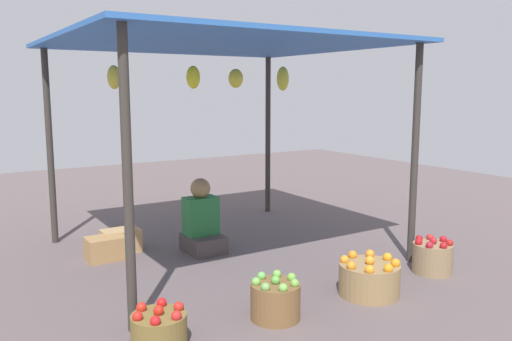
# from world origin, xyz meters

# --- Properties ---
(ground_plane) EXTENTS (14.00, 14.00, 0.00)m
(ground_plane) POSITION_xyz_m (0.00, 0.00, 0.00)
(ground_plane) COLOR #605253
(market_stall_structure) EXTENTS (3.16, 2.87, 2.17)m
(market_stall_structure) POSITION_xyz_m (0.00, 0.01, 2.03)
(market_stall_structure) COLOR #38332D
(market_stall_structure) RESTS_ON ground
(vendor_person) EXTENTS (0.36, 0.44, 0.78)m
(vendor_person) POSITION_xyz_m (-0.18, 0.11, 0.30)
(vendor_person) COLOR #453C3C
(vendor_person) RESTS_ON ground
(basket_red_tomatoes) EXTENTS (0.37, 0.37, 0.29)m
(basket_red_tomatoes) POSITION_xyz_m (-1.36, -1.61, 0.12)
(basket_red_tomatoes) COLOR brown
(basket_red_tomatoes) RESTS_ON ground
(basket_green_apples) EXTENTS (0.37, 0.37, 0.33)m
(basket_green_apples) POSITION_xyz_m (-0.46, -1.67, 0.15)
(basket_green_apples) COLOR brown
(basket_green_apples) RESTS_ON ground
(basket_oranges) EXTENTS (0.50, 0.50, 0.33)m
(basket_oranges) POSITION_xyz_m (0.46, -1.70, 0.14)
(basket_oranges) COLOR #95774C
(basket_oranges) RESTS_ON ground
(basket_red_apples) EXTENTS (0.37, 0.37, 0.34)m
(basket_red_apples) POSITION_xyz_m (1.34, -1.62, 0.15)
(basket_red_apples) COLOR #937755
(basket_red_apples) RESTS_ON ground
(wooden_crate_near_vendor) EXTENTS (0.37, 0.27, 0.23)m
(wooden_crate_near_vendor) POSITION_xyz_m (-1.12, 0.39, 0.12)
(wooden_crate_near_vendor) COLOR #A87C4A
(wooden_crate_near_vendor) RESTS_ON ground
(wooden_crate_stacked_rear) EXTENTS (0.39, 0.25, 0.24)m
(wooden_crate_stacked_rear) POSITION_xyz_m (-0.92, 0.54, 0.12)
(wooden_crate_stacked_rear) COLOR tan
(wooden_crate_stacked_rear) RESTS_ON ground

